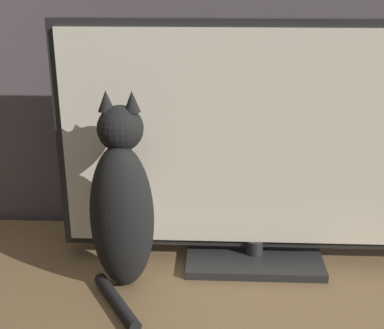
{
  "coord_description": "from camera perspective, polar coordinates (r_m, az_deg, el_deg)",
  "views": [
    {
      "loc": [
        0.07,
        -0.2,
        1.21
      ],
      "look_at": [
        0.02,
        0.93,
        0.78
      ],
      "focal_mm": 50.0,
      "sensor_mm": 36.0,
      "label": 1
    }
  ],
  "objects": [
    {
      "name": "cat",
      "position": [
        1.21,
        -7.46,
        -4.48
      ],
      "size": [
        0.15,
        0.27,
        0.46
      ],
      "rotation": [
        0.0,
        0.0,
        -0.04
      ],
      "color": "black",
      "rests_on": "tv_stand"
    },
    {
      "name": "tv",
      "position": [
        1.27,
        7.12,
        1.57
      ],
      "size": [
        0.96,
        0.2,
        0.6
      ],
      "color": "black",
      "rests_on": "tv_stand"
    }
  ]
}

